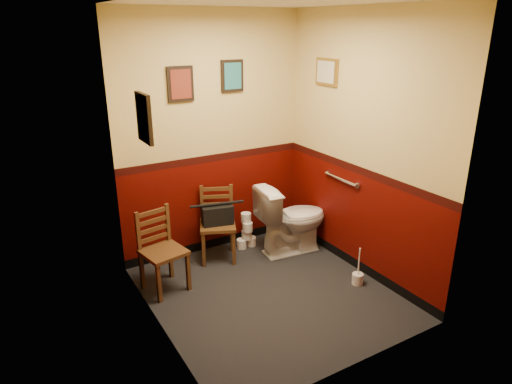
% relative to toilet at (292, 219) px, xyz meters
% --- Properties ---
extents(floor, '(2.20, 2.40, 0.00)m').
position_rel_toilet_xyz_m(floor, '(-0.72, -0.65, -0.40)').
color(floor, black).
rests_on(floor, ground).
extents(ceiling, '(2.20, 2.40, 0.00)m').
position_rel_toilet_xyz_m(ceiling, '(-0.72, -0.65, 2.30)').
color(ceiling, silver).
rests_on(ceiling, ground).
extents(wall_back, '(2.20, 0.00, 2.70)m').
position_rel_toilet_xyz_m(wall_back, '(-0.72, 0.55, 0.95)').
color(wall_back, '#460603').
rests_on(wall_back, ground).
extents(wall_front, '(2.20, 0.00, 2.70)m').
position_rel_toilet_xyz_m(wall_front, '(-0.72, -1.85, 0.95)').
color(wall_front, '#460603').
rests_on(wall_front, ground).
extents(wall_left, '(0.00, 2.40, 2.70)m').
position_rel_toilet_xyz_m(wall_left, '(-1.82, -0.65, 0.95)').
color(wall_left, '#460603').
rests_on(wall_left, ground).
extents(wall_right, '(0.00, 2.40, 2.70)m').
position_rel_toilet_xyz_m(wall_right, '(0.38, -0.65, 0.95)').
color(wall_right, '#460603').
rests_on(wall_right, ground).
extents(grab_bar, '(0.05, 0.56, 0.06)m').
position_rel_toilet_xyz_m(grab_bar, '(0.35, -0.40, 0.55)').
color(grab_bar, silver).
rests_on(grab_bar, wall_right).
extents(framed_print_back_a, '(0.28, 0.04, 0.36)m').
position_rel_toilet_xyz_m(framed_print_back_a, '(-1.07, 0.53, 1.55)').
color(framed_print_back_a, black).
rests_on(framed_print_back_a, wall_back).
extents(framed_print_back_b, '(0.26, 0.04, 0.34)m').
position_rel_toilet_xyz_m(framed_print_back_b, '(-0.47, 0.53, 1.60)').
color(framed_print_back_b, black).
rests_on(framed_print_back_b, wall_back).
extents(framed_print_left, '(0.04, 0.30, 0.38)m').
position_rel_toilet_xyz_m(framed_print_left, '(-1.80, -0.55, 1.45)').
color(framed_print_left, black).
rests_on(framed_print_left, wall_left).
extents(framed_print_right, '(0.04, 0.34, 0.28)m').
position_rel_toilet_xyz_m(framed_print_right, '(0.36, -0.05, 1.65)').
color(framed_print_right, olive).
rests_on(framed_print_right, wall_right).
extents(toilet, '(0.87, 0.55, 0.81)m').
position_rel_toilet_xyz_m(toilet, '(0.00, 0.00, 0.00)').
color(toilet, white).
rests_on(toilet, floor).
extents(toilet_brush, '(0.11, 0.11, 0.41)m').
position_rel_toilet_xyz_m(toilet_brush, '(0.17, -0.96, -0.34)').
color(toilet_brush, silver).
rests_on(toilet_brush, floor).
extents(chair_left, '(0.45, 0.45, 0.83)m').
position_rel_toilet_xyz_m(chair_left, '(-1.58, -0.01, 0.01)').
color(chair_left, '#58361A').
rests_on(chair_left, floor).
extents(chair_right, '(0.51, 0.51, 0.83)m').
position_rel_toilet_xyz_m(chair_right, '(-0.81, 0.30, 0.01)').
color(chair_right, '#58361A').
rests_on(chair_right, floor).
extents(handbag, '(0.37, 0.24, 0.25)m').
position_rel_toilet_xyz_m(handbag, '(-0.83, 0.26, 0.14)').
color(handbag, black).
rests_on(handbag, chair_right).
extents(tp_stack, '(0.25, 0.15, 0.44)m').
position_rel_toilet_xyz_m(tp_stack, '(-0.41, 0.35, -0.22)').
color(tp_stack, silver).
rests_on(tp_stack, floor).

